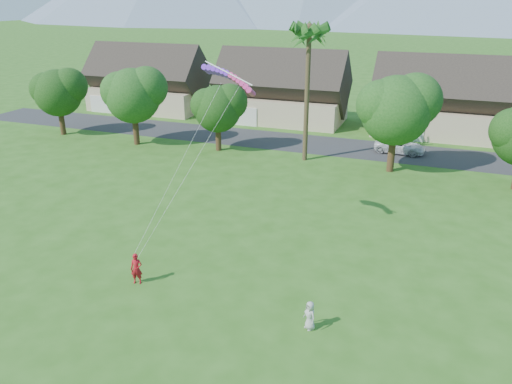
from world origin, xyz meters
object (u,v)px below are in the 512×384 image
at_px(parked_car, 400,146).
at_px(parafoil_kite, 231,76).
at_px(kite_flyer, 136,269).
at_px(watcher, 310,315).

height_order(parked_car, parafoil_kite, parafoil_kite).
xyz_separation_m(kite_flyer, watcher, (9.80, -0.58, -0.16)).
distance_m(watcher, parked_car, 30.53).
xyz_separation_m(watcher, parafoil_kite, (-6.91, 7.18, 9.63)).
relative_size(parked_car, parafoil_kite, 1.49).
distance_m(kite_flyer, watcher, 9.82).
bearing_deg(parked_car, kite_flyer, 162.77).
bearing_deg(parafoil_kite, parked_car, 74.68).
distance_m(watcher, parafoil_kite, 13.86).
bearing_deg(watcher, parked_car, 126.91).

